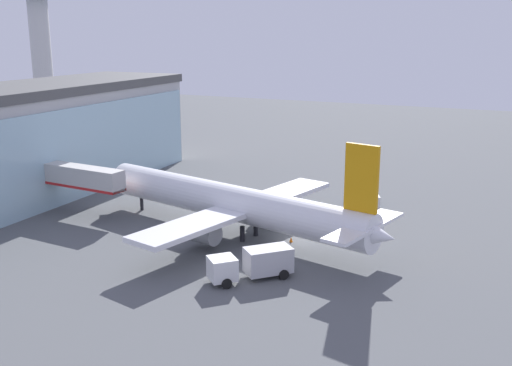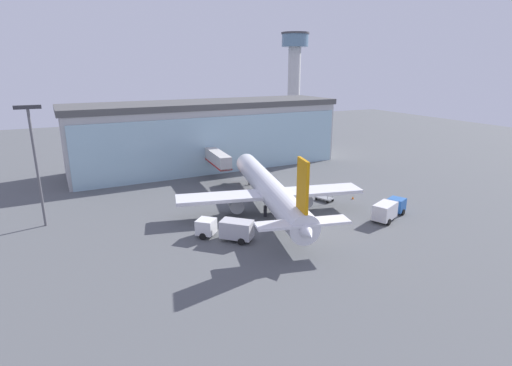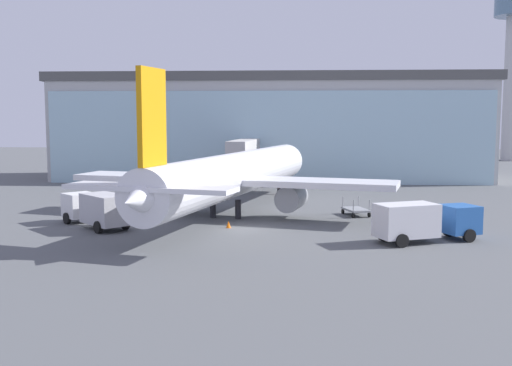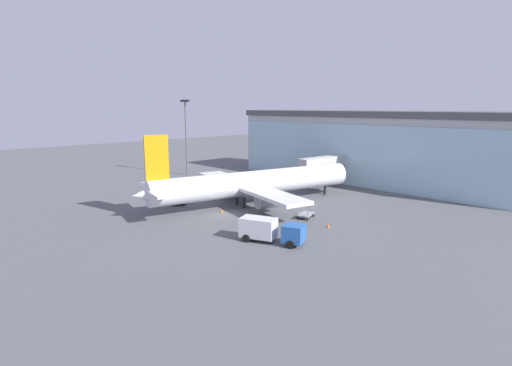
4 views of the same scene
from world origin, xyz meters
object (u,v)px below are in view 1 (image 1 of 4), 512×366
fuel_truck (366,200)px  safety_cone_nose (291,239)px  jet_bridge (71,176)px  control_tower (39,32)px  catering_truck (254,263)px  airplane (234,203)px  safety_cone_wingtip (296,198)px  baggage_cart (271,204)px

fuel_truck → safety_cone_nose: fuel_truck is taller
jet_bridge → fuel_truck: 34.75m
control_tower → catering_truck: control_tower is taller
airplane → safety_cone_nose: 7.08m
control_tower → catering_truck: 97.58m
safety_cone_nose → safety_cone_wingtip: size_ratio=1.00×
catering_truck → baggage_cart: bearing=-116.9°
control_tower → airplane: 86.24m
safety_cone_nose → safety_cone_wingtip: bearing=19.7°
control_tower → safety_cone_wingtip: 80.71m
catering_truck → jet_bridge: bearing=-64.1°
fuel_truck → safety_cone_wingtip: fuel_truck is taller
airplane → control_tower: bearing=-20.4°
fuel_truck → safety_cone_wingtip: 9.48m
fuel_truck → baggage_cart: fuel_truck is taller
fuel_truck → baggage_cart: bearing=85.3°
jet_bridge → safety_cone_wingtip: jet_bridge is taller
control_tower → catering_truck: bearing=-125.9°
control_tower → safety_cone_nose: size_ratio=58.79×
airplane → safety_cone_nose: size_ratio=67.35×
safety_cone_nose → control_tower: bearing=59.1°
control_tower → fuel_truck: 89.24m
fuel_truck → safety_cone_wingtip: bearing=59.3°
airplane → baggage_cart: 10.86m
safety_cone_nose → safety_cone_wingtip: same height
jet_bridge → baggage_cart: jet_bridge is taller
jet_bridge → catering_truck: 29.19m
jet_bridge → fuel_truck: (15.10, -31.16, -2.91)m
catering_truck → airplane: bearing=-101.2°
catering_truck → fuel_truck: (23.79, -3.44, 0.00)m
jet_bridge → baggage_cart: 23.79m
catering_truck → baggage_cart: catering_truck is taller
jet_bridge → fuel_truck: jet_bridge is taller
jet_bridge → safety_cone_wingtip: size_ratio=26.44×
control_tower → catering_truck: (-56.12, -77.47, -19.25)m
fuel_truck → safety_cone_nose: 14.35m
airplane → fuel_truck: (14.10, -10.34, -1.94)m
catering_truck → control_tower: bearing=-82.6°
jet_bridge → airplane: bearing=-173.3°
fuel_truck → safety_cone_wingtip: (1.17, 9.34, -1.19)m
control_tower → baggage_cart: 81.47m
control_tower → safety_cone_nose: (-46.06, -76.92, -20.45)m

